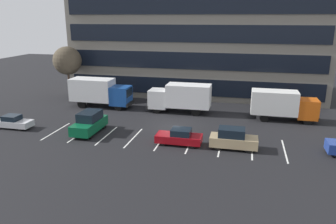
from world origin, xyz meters
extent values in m
plane|color=black|center=(0.00, 0.00, 0.00)|extent=(120.00, 120.00, 0.00)
cube|color=slate|center=(0.00, 18.00, 7.20)|extent=(36.44, 12.48, 14.40)
cube|color=black|center=(0.00, 11.70, 1.98)|extent=(34.98, 0.16, 2.30)
cube|color=black|center=(0.00, 11.70, 5.58)|extent=(34.98, 0.16, 2.30)
cube|color=black|center=(0.00, 11.70, 9.18)|extent=(34.98, 0.16, 2.30)
cube|color=black|center=(0.00, 11.70, 12.78)|extent=(34.98, 0.16, 2.30)
cube|color=silver|center=(-11.20, -4.00, 0.00)|extent=(0.14, 5.40, 0.01)
cube|color=silver|center=(-8.40, -4.00, 0.00)|extent=(0.14, 5.40, 0.01)
cube|color=silver|center=(-5.60, -4.00, 0.00)|extent=(0.14, 5.40, 0.01)
cube|color=silver|center=(-2.80, -4.00, 0.00)|extent=(0.14, 5.40, 0.01)
cube|color=silver|center=(0.00, -4.00, 0.00)|extent=(0.14, 5.40, 0.01)
cube|color=silver|center=(2.80, -4.00, 0.00)|extent=(0.14, 5.40, 0.01)
cube|color=silver|center=(5.60, -4.00, 0.00)|extent=(0.14, 5.40, 0.01)
cube|color=silver|center=(8.40, -4.00, 0.00)|extent=(0.14, 5.40, 0.01)
cube|color=silver|center=(11.20, -4.00, 0.00)|extent=(0.14, 5.40, 0.01)
cube|color=white|center=(-2.84, 5.73, 1.62)|extent=(2.22, 2.42, 2.22)
cube|color=black|center=(-3.93, 5.73, 2.06)|extent=(0.06, 2.04, 0.98)
cube|color=white|center=(0.90, 5.73, 2.17)|extent=(5.25, 2.52, 2.73)
cube|color=black|center=(-4.00, 5.73, 0.66)|extent=(0.20, 2.42, 0.40)
cylinder|color=black|center=(-2.84, 4.69, 0.50)|extent=(1.01, 0.30, 1.01)
cylinder|color=black|center=(-2.84, 6.77, 0.50)|extent=(1.01, 0.30, 1.01)
cylinder|color=black|center=(1.95, 4.69, 0.50)|extent=(1.01, 0.30, 1.01)
cylinder|color=black|center=(1.95, 6.77, 0.50)|extent=(1.01, 0.30, 1.01)
cube|color=#194799|center=(-7.87, 5.86, 1.68)|extent=(2.32, 2.53, 2.32)
cube|color=black|center=(-6.73, 5.86, 2.15)|extent=(0.06, 2.12, 1.02)
cube|color=white|center=(-11.77, 5.86, 2.26)|extent=(5.47, 2.63, 2.84)
cube|color=black|center=(-6.66, 5.86, 0.68)|extent=(0.21, 2.53, 0.42)
cylinder|color=black|center=(-7.87, 6.95, 0.53)|extent=(1.05, 0.32, 1.05)
cylinder|color=black|center=(-7.87, 4.78, 0.53)|extent=(1.05, 0.32, 1.05)
cylinder|color=black|center=(-12.86, 6.95, 0.53)|extent=(1.05, 0.32, 1.05)
cylinder|color=black|center=(-12.86, 4.78, 0.53)|extent=(1.05, 0.32, 1.05)
cube|color=#D85914|center=(14.33, 5.20, 1.55)|extent=(2.13, 2.32, 2.13)
cube|color=black|center=(15.37, 5.20, 1.97)|extent=(0.06, 1.95, 0.94)
cube|color=white|center=(10.75, 5.20, 2.08)|extent=(5.03, 2.42, 2.61)
cube|color=black|center=(15.44, 5.20, 0.63)|extent=(0.19, 2.32, 0.39)
cylinder|color=black|center=(14.33, 6.19, 0.48)|extent=(0.97, 0.29, 0.97)
cylinder|color=black|center=(14.33, 4.20, 0.48)|extent=(0.97, 0.29, 0.97)
cylinder|color=black|center=(9.75, 6.19, 0.48)|extent=(0.97, 0.29, 0.97)
cylinder|color=black|center=(9.75, 4.20, 0.48)|extent=(0.97, 0.29, 0.97)
cube|color=maroon|center=(1.82, -4.59, 0.58)|extent=(4.20, 1.76, 0.68)
cube|color=black|center=(2.03, -4.59, 1.21)|extent=(1.77, 1.55, 0.59)
cylinder|color=black|center=(0.48, -5.35, 0.29)|extent=(0.59, 0.22, 0.59)
cylinder|color=black|center=(0.48, -3.83, 0.29)|extent=(0.59, 0.22, 0.59)
cylinder|color=black|center=(3.17, -5.35, 0.29)|extent=(0.59, 0.22, 0.59)
cylinder|color=black|center=(3.17, -3.83, 0.29)|extent=(0.59, 0.22, 0.59)
cylinder|color=black|center=(15.30, -3.04, 0.31)|extent=(0.63, 0.20, 0.63)
cube|color=#0C5933|center=(-7.62, -3.61, 0.78)|extent=(2.02, 4.76, 0.98)
cube|color=black|center=(-7.62, -3.37, 1.71)|extent=(1.77, 2.62, 0.88)
cylinder|color=black|center=(-6.73, -5.13, 0.35)|extent=(0.23, 0.70, 0.70)
cylinder|color=black|center=(-8.50, -5.13, 0.35)|extent=(0.23, 0.70, 0.70)
cylinder|color=black|center=(-6.73, -2.09, 0.35)|extent=(0.23, 0.70, 0.70)
cylinder|color=black|center=(-8.50, -2.09, 0.35)|extent=(0.23, 0.70, 0.70)
cube|color=tan|center=(6.77, -4.47, 0.69)|extent=(4.18, 1.77, 0.86)
cube|color=black|center=(6.56, -4.47, 1.50)|extent=(2.30, 1.56, 0.77)
cylinder|color=black|center=(8.11, -3.69, 0.31)|extent=(0.62, 0.20, 0.62)
cylinder|color=black|center=(8.11, -5.25, 0.31)|extent=(0.62, 0.20, 0.62)
cylinder|color=black|center=(5.43, -3.69, 0.31)|extent=(0.62, 0.20, 0.62)
cylinder|color=black|center=(5.43, -5.25, 0.31)|extent=(0.62, 0.20, 0.62)
cube|color=silver|center=(-16.05, -4.11, 0.53)|extent=(3.88, 1.62, 0.63)
cube|color=black|center=(-16.24, -4.11, 1.12)|extent=(1.63, 1.43, 0.54)
cylinder|color=black|center=(-14.80, -3.41, 0.27)|extent=(0.54, 0.20, 0.54)
cylinder|color=black|center=(-14.80, -4.81, 0.27)|extent=(0.54, 0.20, 0.54)
cylinder|color=black|center=(-17.29, -3.41, 0.27)|extent=(0.54, 0.20, 0.54)
cylinder|color=#473323|center=(-17.00, 9.22, 1.94)|extent=(0.28, 0.28, 3.87)
sphere|color=#4C4233|center=(-17.00, 9.22, 5.42)|extent=(3.94, 3.94, 3.94)
camera|label=1|loc=(7.41, -32.39, 11.32)|focal=35.15mm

